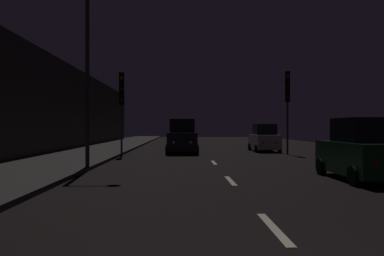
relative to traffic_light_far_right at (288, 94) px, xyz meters
The scene contains 10 objects.
ground 7.19m from the traffic_light_far_right, 146.31° to the left, with size 27.16×84.00×0.02m, color black.
sidewalk_left 13.43m from the traffic_light_far_right, 164.81° to the left, with size 4.40×84.00×0.15m, color #33302D.
building_facade_left 15.07m from the traffic_light_far_right, behind, with size 0.80×63.00×6.24m, color #2D2B28.
lane_centerline 13.53m from the traffic_light_far_right, 112.99° to the right, with size 0.16×14.71×0.01m.
traffic_light_far_right is the anchor object (origin of this frame).
traffic_light_far_left 10.24m from the traffic_light_far_right, behind, with size 0.36×0.48×4.92m.
streetlamp_overhead 13.49m from the traffic_light_far_right, 137.95° to the right, with size 1.70×0.44×8.45m.
car_approaching_headlights 7.30m from the traffic_light_far_right, 167.89° to the left, with size 2.06×4.46×2.25m.
car_parked_right_far 4.43m from the traffic_light_far_right, 103.84° to the left, with size 1.78×3.85×1.94m.
car_parked_right_near 12.39m from the traffic_light_far_right, 93.78° to the right, with size 1.85×4.00×2.02m.
Camera 1 is at (-1.56, -3.70, 1.71)m, focal length 37.41 mm.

